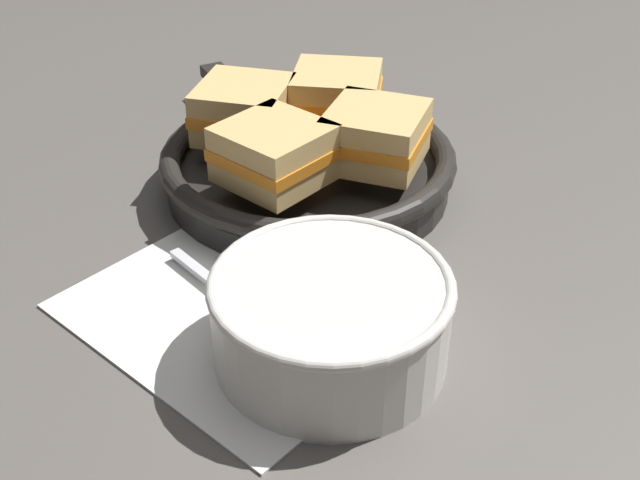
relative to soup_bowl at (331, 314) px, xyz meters
The scene contains 9 objects.
ground_plane 0.07m from the soup_bowl, 138.39° to the left, with size 4.00×4.00×0.00m, color #56514C.
napkin 0.08m from the soup_bowl, behind, with size 0.24×0.20×0.00m.
soup_bowl is the anchor object (origin of this frame).
spoon 0.06m from the soup_bowl, 163.25° to the right, with size 0.16×0.03×0.01m.
skillet 0.22m from the soup_bowl, 139.48° to the left, with size 0.35×0.25×0.04m.
sandwich_near_left 0.27m from the soup_bowl, 133.06° to the left, with size 0.11×0.11×0.05m.
sandwich_near_right 0.26m from the soup_bowl, 151.40° to the left, with size 0.11×0.11×0.05m.
sandwich_far_left 0.17m from the soup_bowl, 149.40° to the left, with size 0.08×0.08×0.05m.
sandwich_far_right 0.20m from the soup_bowl, 123.49° to the left, with size 0.10×0.10×0.05m.
Camera 1 is at (0.32, -0.33, 0.36)m, focal length 45.00 mm.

